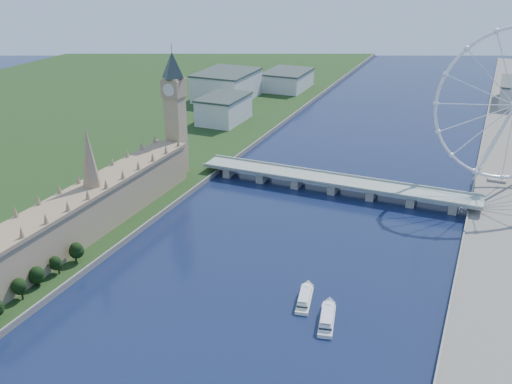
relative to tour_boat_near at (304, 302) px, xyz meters
The scene contains 6 objects.
parliament_range 158.40m from the tour_boat_near, behind, with size 24.00×200.00×70.00m.
big_ben 214.73m from the tour_boat_near, 139.58° to the left, with size 20.02×20.02×110.00m.
westminster_bridge 156.93m from the tour_boat_near, 100.07° to the left, with size 220.00×22.00×9.50m.
city_skyline 414.96m from the tour_boat_near, 88.37° to the left, with size 505.00×280.00×32.00m.
tour_boat_near is the anchor object (origin of this frame).
tour_boat_far 20.89m from the tour_boat_near, 38.16° to the right, with size 7.72×30.19×6.67m, color silver, non-canonical shape.
Camera 1 is at (105.25, -103.67, 177.83)m, focal length 40.00 mm.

